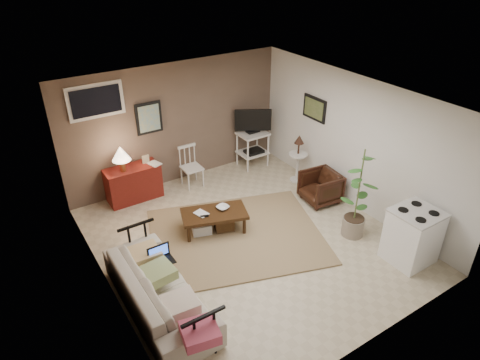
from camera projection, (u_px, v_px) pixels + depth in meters
floor at (247, 240)px, 7.07m from camera, size 5.00×5.00×0.00m
art_back at (149, 118)px, 7.89m from camera, size 0.50×0.03×0.60m
art_right at (314, 108)px, 8.13m from camera, size 0.03×0.60×0.45m
window at (96, 101)px, 7.22m from camera, size 0.96×0.03×0.60m
rug at (236, 236)px, 7.15m from camera, size 3.35×2.99×0.03m
coffee_table at (214, 220)px, 7.18m from camera, size 1.20×0.87×0.41m
sofa at (158, 284)px, 5.60m from camera, size 0.62×2.11×0.83m
sofa_pillows at (169, 289)px, 5.40m from camera, size 0.41×2.01×0.14m
sofa_end_rails at (167, 284)px, 5.68m from camera, size 0.57×2.11×0.71m
laptop at (160, 256)px, 5.90m from camera, size 0.32×0.24×0.22m
red_console at (132, 180)px, 7.99m from camera, size 1.00×0.44×1.15m
spindle_chair at (191, 168)px, 8.45m from camera, size 0.38×0.38×0.83m
tv_stand at (253, 137)px, 9.05m from camera, size 0.69×0.49×1.28m
side_table at (298, 153)px, 8.49m from camera, size 0.38×0.38×1.01m
armchair at (321, 186)px, 7.96m from camera, size 0.66×0.70×0.65m
potted_plant at (359, 191)px, 6.79m from camera, size 0.40×0.40×1.61m
stove at (413, 236)px, 6.45m from camera, size 0.68×0.63×0.89m
bowl at (223, 204)px, 7.14m from camera, size 0.21×0.10×0.20m
book_table at (197, 210)px, 6.94m from camera, size 0.17×0.06×0.23m
book_console at (150, 160)px, 7.86m from camera, size 0.19×0.07×0.25m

